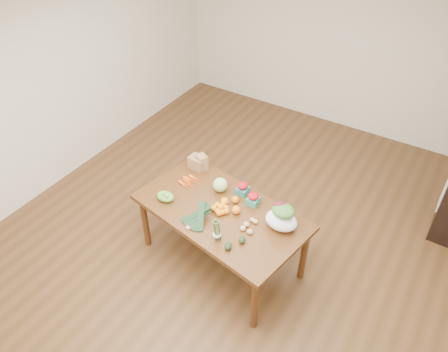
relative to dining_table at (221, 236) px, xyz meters
The scene contains 24 objects.
floor 0.54m from the dining_table, 105.34° to the left, with size 6.00×6.00×0.00m, color brown.
room_walls 1.05m from the dining_table, 105.34° to the left, with size 5.02×6.02×2.70m.
dining_table is the anchor object (origin of this frame).
dish_towel 2.58m from the dining_table, 43.83° to the left, with size 0.02×0.28×0.45m, color white.
paper_bag 0.87m from the dining_table, 143.10° to the left, with size 0.25×0.21×0.18m, color #9E6947, non-canonical shape.
cabbage 0.54m from the dining_table, 124.34° to the left, with size 0.16×0.16×0.16m, color #ADD67B.
strawberry_basket_a 0.55m from the dining_table, 81.21° to the left, with size 0.12×0.12×0.11m, color #B10B1D, non-canonical shape.
strawberry_basket_b 0.54m from the dining_table, 48.32° to the left, with size 0.12×0.12×0.11m, color red, non-canonical shape.
orange_a 0.43m from the dining_table, 101.61° to the left, with size 0.08×0.08×0.08m, color orange.
orange_b 0.45m from the dining_table, 70.54° to the left, with size 0.08×0.08×0.08m, color orange.
orange_c 0.45m from the dining_table, 15.40° to the left, with size 0.09×0.09×0.09m, color orange.
mandarin_cluster 0.43m from the dining_table, 68.53° to the right, with size 0.18×0.18×0.10m, color orange, non-canonical shape.
carrots 0.67m from the dining_table, 160.41° to the left, with size 0.22×0.22×0.03m, color #F35D14, non-canonical shape.
snap_pea_bag 0.73m from the dining_table, 163.53° to the right, with size 0.19×0.14×0.09m, color #62AD3A.
kale_bunch 0.55m from the dining_table, 112.38° to the right, with size 0.32×0.40×0.16m, color black, non-canonical shape.
asparagus_bundle 0.64m from the dining_table, 63.47° to the right, with size 0.08×0.08×0.25m, color #55823B, non-canonical shape.
potato_a 0.52m from the dining_table, 10.99° to the right, with size 0.06×0.05×0.05m, color tan.
potato_b 0.53m from the dining_table, 21.14° to the right, with size 0.06×0.05×0.05m, color #D0B778.
potato_c 0.55m from the dining_table, ahead, with size 0.05×0.05×0.05m, color tan.
potato_d 0.52m from the dining_table, ahead, with size 0.05×0.05×0.04m, color tan.
potato_e 0.58m from the dining_table, 18.01° to the right, with size 0.06×0.05×0.05m, color tan.
avocado_a 0.65m from the dining_table, 50.60° to the right, with size 0.06×0.09×0.06m, color black.
avocado_b 0.62m from the dining_table, 33.52° to the right, with size 0.06×0.09×0.06m, color black.
salad_bag 0.79m from the dining_table, ahead, with size 0.32×0.24×0.24m, color white, non-canonical shape.
Camera 1 is at (1.81, -3.07, 3.78)m, focal length 35.00 mm.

